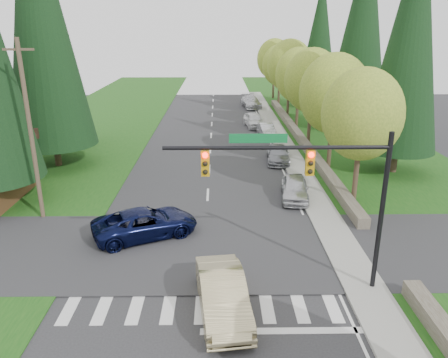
{
  "coord_description": "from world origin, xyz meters",
  "views": [
    {
      "loc": [
        0.68,
        -11.36,
        10.53
      ],
      "look_at": [
        1.0,
        10.64,
        2.8
      ],
      "focal_mm": 35.0,
      "sensor_mm": 36.0,
      "label": 1
    }
  ],
  "objects_px": {
    "parked_car_b": "(278,154)",
    "parked_car_e": "(251,102)",
    "parked_car_c": "(267,130)",
    "parked_car_a": "(295,188)",
    "sedan_champagne": "(223,294)",
    "suv_navy": "(145,223)",
    "parked_car_d": "(254,120)"
  },
  "relations": [
    {
      "from": "parked_car_b",
      "to": "parked_car_e",
      "type": "relative_size",
      "value": 0.81
    },
    {
      "from": "parked_car_b",
      "to": "parked_car_c",
      "type": "relative_size",
      "value": 1.13
    },
    {
      "from": "parked_car_a",
      "to": "parked_car_c",
      "type": "relative_size",
      "value": 1.09
    },
    {
      "from": "sedan_champagne",
      "to": "parked_car_a",
      "type": "xyz_separation_m",
      "value": [
        4.76,
        11.8,
        -0.1
      ]
    },
    {
      "from": "suv_navy",
      "to": "parked_car_a",
      "type": "relative_size",
      "value": 1.29
    },
    {
      "from": "parked_car_a",
      "to": "parked_car_b",
      "type": "relative_size",
      "value": 0.96
    },
    {
      "from": "suv_navy",
      "to": "parked_car_b",
      "type": "bearing_deg",
      "value": -57.76
    },
    {
      "from": "parked_car_b",
      "to": "parked_car_e",
      "type": "xyz_separation_m",
      "value": [
        -0.38,
        25.18,
        0.14
      ]
    },
    {
      "from": "parked_car_b",
      "to": "parked_car_c",
      "type": "distance_m",
      "value": 8.73
    },
    {
      "from": "parked_car_c",
      "to": "parked_car_e",
      "type": "height_order",
      "value": "parked_car_e"
    },
    {
      "from": "parked_car_d",
      "to": "parked_car_e",
      "type": "bearing_deg",
      "value": 79.55
    },
    {
      "from": "suv_navy",
      "to": "parked_car_b",
      "type": "distance_m",
      "value": 15.95
    },
    {
      "from": "parked_car_a",
      "to": "parked_car_c",
      "type": "distance_m",
      "value": 16.85
    },
    {
      "from": "parked_car_b",
      "to": "parked_car_c",
      "type": "xyz_separation_m",
      "value": [
        0.0,
        8.73,
        0.0
      ]
    },
    {
      "from": "parked_car_a",
      "to": "parked_car_e",
      "type": "xyz_separation_m",
      "value": [
        -0.38,
        33.3,
        0.06
      ]
    },
    {
      "from": "parked_car_b",
      "to": "parked_car_d",
      "type": "bearing_deg",
      "value": 98.58
    },
    {
      "from": "suv_navy",
      "to": "parked_car_b",
      "type": "xyz_separation_m",
      "value": [
        8.74,
        13.34,
        -0.12
      ]
    },
    {
      "from": "parked_car_a",
      "to": "suv_navy",
      "type": "bearing_deg",
      "value": -142.02
    },
    {
      "from": "parked_car_a",
      "to": "parked_car_d",
      "type": "bearing_deg",
      "value": 99.6
    },
    {
      "from": "parked_car_b",
      "to": "sedan_champagne",
      "type": "bearing_deg",
      "value": -98.85
    },
    {
      "from": "parked_car_c",
      "to": "parked_car_d",
      "type": "distance_m",
      "value": 4.51
    },
    {
      "from": "sedan_champagne",
      "to": "parked_car_e",
      "type": "xyz_separation_m",
      "value": [
        4.39,
        45.1,
        -0.04
      ]
    },
    {
      "from": "sedan_champagne",
      "to": "parked_car_d",
      "type": "xyz_separation_m",
      "value": [
        3.85,
        33.06,
        -0.05
      ]
    },
    {
      "from": "suv_navy",
      "to": "parked_car_a",
      "type": "xyz_separation_m",
      "value": [
        8.74,
        5.22,
        -0.04
      ]
    },
    {
      "from": "parked_car_b",
      "to": "parked_car_c",
      "type": "bearing_deg",
      "value": 94.61
    },
    {
      "from": "parked_car_b",
      "to": "parked_car_d",
      "type": "height_order",
      "value": "parked_car_d"
    },
    {
      "from": "suv_navy",
      "to": "parked_car_c",
      "type": "distance_m",
      "value": 23.74
    },
    {
      "from": "parked_car_a",
      "to": "parked_car_c",
      "type": "height_order",
      "value": "parked_car_a"
    },
    {
      "from": "parked_car_b",
      "to": "suv_navy",
      "type": "bearing_deg",
      "value": -118.64
    },
    {
      "from": "sedan_champagne",
      "to": "parked_car_c",
      "type": "bearing_deg",
      "value": 73.36
    },
    {
      "from": "sedan_champagne",
      "to": "parked_car_b",
      "type": "distance_m",
      "value": 20.48
    },
    {
      "from": "sedan_champagne",
      "to": "parked_car_d",
      "type": "relative_size",
      "value": 1.1
    }
  ]
}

